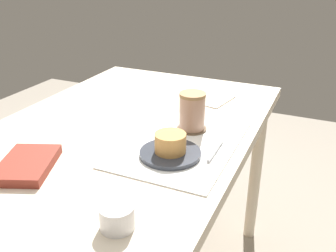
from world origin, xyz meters
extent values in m
cylinder|color=beige|center=(0.60, -0.34, 0.35)|extent=(0.05, 0.05, 0.69)
cylinder|color=beige|center=(0.60, 0.34, 0.35)|extent=(0.05, 0.05, 0.69)
cube|color=beige|center=(0.00, 0.00, 0.71)|extent=(1.30, 0.79, 0.04)
cylinder|color=tan|center=(0.27, 0.52, 0.21)|extent=(0.04, 0.04, 0.41)
cylinder|color=tan|center=(0.27, 0.87, 0.21)|extent=(0.04, 0.04, 0.41)
cube|color=white|center=(0.02, -0.21, 0.73)|extent=(0.43, 0.30, 0.00)
cylinder|color=#333842|center=(-0.06, -0.21, 0.74)|extent=(0.16, 0.16, 0.01)
cylinder|color=tan|center=(-0.06, -0.21, 0.77)|extent=(0.08, 0.08, 0.05)
cylinder|color=brown|center=(0.12, -0.21, 0.74)|extent=(0.09, 0.09, 0.00)
cylinder|color=tan|center=(0.12, -0.21, 0.79)|extent=(0.08, 0.08, 0.10)
cylinder|color=#9E7547|center=(0.12, -0.21, 0.85)|extent=(0.08, 0.08, 0.01)
torus|color=tan|center=(0.16, -0.21, 0.79)|extent=(0.06, 0.01, 0.06)
cylinder|color=silver|center=(0.01, -0.32, 0.74)|extent=(0.13, 0.01, 0.01)
cube|color=silver|center=(0.41, -0.17, 0.73)|extent=(0.18, 0.18, 0.00)
cylinder|color=white|center=(-0.36, -0.23, 0.76)|extent=(0.07, 0.07, 0.05)
cube|color=maroon|center=(-0.26, 0.09, 0.74)|extent=(0.21, 0.18, 0.02)
camera|label=1|loc=(-0.86, -0.57, 1.22)|focal=40.00mm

